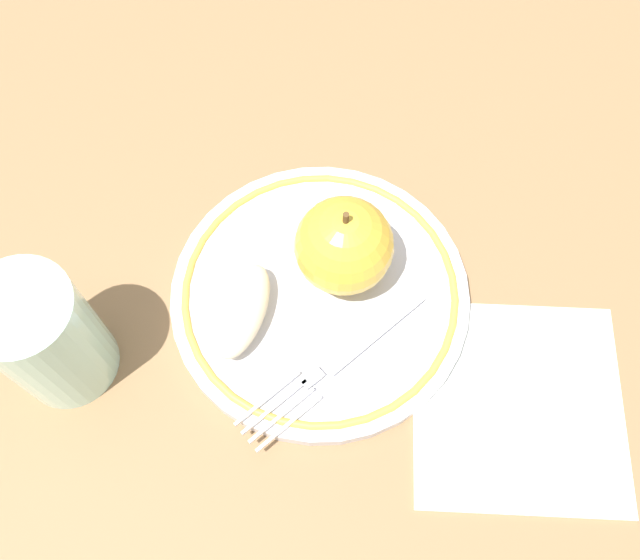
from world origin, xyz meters
name	(u,v)px	position (x,y,z in m)	size (l,w,h in m)	color
ground_plane	(299,281)	(0.00, 0.00, 0.00)	(2.00, 2.00, 0.00)	olive
plate	(320,295)	(0.02, 0.01, 0.01)	(0.23, 0.23, 0.02)	silver
apple_red_whole	(344,247)	(0.00, 0.03, 0.05)	(0.07, 0.07, 0.08)	gold
apple_slice_front	(242,311)	(0.03, -0.04, 0.03)	(0.08, 0.03, 0.02)	beige
fork	(341,359)	(0.07, 0.02, 0.02)	(0.11, 0.15, 0.00)	silver
drinking_glass	(47,337)	(0.04, -0.18, 0.05)	(0.07, 0.07, 0.11)	silver
napkin_folded	(518,404)	(0.12, 0.15, 0.00)	(0.16, 0.15, 0.01)	white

